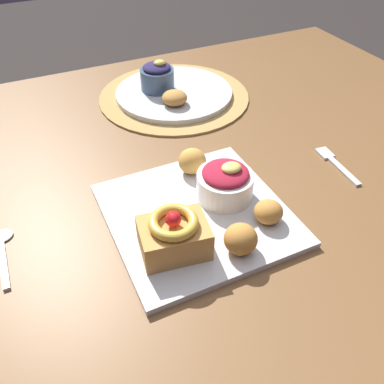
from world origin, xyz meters
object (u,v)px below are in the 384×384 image
(front_plate, at_px, (197,215))
(fritter_middle, at_px, (268,212))
(spoon, at_px, (1,248))
(back_ramekin, at_px, (157,76))
(cake_slice, at_px, (174,235))
(back_plate, at_px, (174,93))
(fritter_back, at_px, (192,161))
(berry_ramekin, at_px, (225,182))
(fritter_front, at_px, (239,240))
(back_pastry, at_px, (175,98))
(fork, at_px, (335,163))

(front_plate, xyz_separation_m, fritter_middle, (0.09, -0.07, 0.02))
(front_plate, bearing_deg, spoon, 168.06)
(back_ramekin, xyz_separation_m, spoon, (-0.40, -0.37, -0.05))
(cake_slice, height_order, back_plate, cake_slice)
(front_plate, bearing_deg, back_ramekin, 76.84)
(fritter_middle, xyz_separation_m, fritter_back, (-0.06, 0.17, 0.01))
(fritter_middle, relative_size, fritter_back, 0.91)
(front_plate, relative_size, berry_ramekin, 2.97)
(fritter_front, bearing_deg, berry_ramekin, 70.77)
(back_ramekin, height_order, back_pastry, back_ramekin)
(back_plate, bearing_deg, spoon, -141.98)
(fritter_middle, distance_m, back_plate, 0.47)
(cake_slice, height_order, fritter_front, cake_slice)
(front_plate, bearing_deg, fritter_front, -79.31)
(back_pastry, height_order, fork, back_pastry)
(cake_slice, xyz_separation_m, back_ramekin, (0.17, 0.49, 0.01))
(fritter_front, xyz_separation_m, fritter_back, (0.02, 0.20, 0.00))
(back_ramekin, bearing_deg, fritter_front, -98.73)
(cake_slice, xyz_separation_m, back_plate, (0.20, 0.46, -0.03))
(spoon, bearing_deg, back_pastry, -54.93)
(spoon, bearing_deg, fork, -93.23)
(back_ramekin, relative_size, spoon, 0.63)
(fritter_front, bearing_deg, spoon, 152.92)
(back_ramekin, distance_m, fork, 0.46)
(fritter_back, bearing_deg, fritter_front, -95.66)
(fritter_back, xyz_separation_m, back_plate, (0.09, 0.30, -0.02))
(fritter_middle, distance_m, back_pastry, 0.41)
(fritter_front, bearing_deg, back_pastry, 78.65)
(berry_ramekin, height_order, back_plate, berry_ramekin)
(berry_ramekin, distance_m, back_plate, 0.40)
(fork, distance_m, spoon, 0.61)
(cake_slice, xyz_separation_m, fritter_back, (0.11, 0.16, -0.01))
(front_plate, relative_size, fritter_middle, 6.13)
(berry_ramekin, height_order, spoon, berry_ramekin)
(back_plate, bearing_deg, back_pastry, -111.57)
(cake_slice, relative_size, fritter_front, 2.17)
(fork, bearing_deg, back_ramekin, 31.64)
(back_ramekin, bearing_deg, fork, -63.21)
(cake_slice, relative_size, fritter_back, 2.15)
(back_pastry, bearing_deg, berry_ramekin, -98.39)
(back_plate, xyz_separation_m, fork, (0.17, -0.39, -0.01))
(cake_slice, bearing_deg, fritter_middle, -2.31)
(fritter_middle, distance_m, fritter_back, 0.18)
(front_plate, distance_m, back_pastry, 0.36)
(cake_slice, bearing_deg, front_plate, 41.74)
(back_pastry, bearing_deg, fritter_back, -105.98)
(cake_slice, bearing_deg, berry_ramekin, 30.97)
(back_pastry, bearing_deg, cake_slice, -113.44)
(fritter_middle, relative_size, back_plate, 0.16)
(front_plate, bearing_deg, fritter_middle, -34.88)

